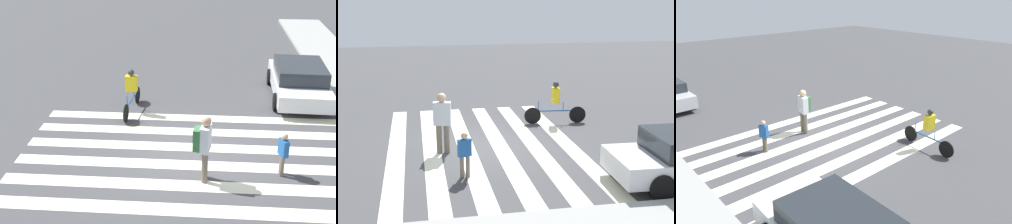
% 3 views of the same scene
% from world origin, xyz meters
% --- Properties ---
extents(ground_plane, '(60.00, 60.00, 0.00)m').
position_xyz_m(ground_plane, '(0.00, 0.00, 0.00)').
color(ground_plane, '#444447').
extents(crosswalk_stripes, '(5.88, 10.00, 0.01)m').
position_xyz_m(crosswalk_stripes, '(-0.00, 0.00, 0.00)').
color(crosswalk_stripes, '#F2EDCC').
rests_on(crosswalk_stripes, ground_plane).
extents(pedestrian_child_with_backpack, '(0.55, 0.49, 1.86)m').
position_xyz_m(pedestrian_child_with_backpack, '(1.28, 0.35, 1.09)').
color(pedestrian_child_with_backpack, '#6B6051').
rests_on(pedestrian_child_with_backpack, ground_plane).
extents(pedestrian_adult_blue_shirt, '(0.37, 0.26, 1.23)m').
position_xyz_m(pedestrian_adult_blue_shirt, '(0.84, 2.47, 0.70)').
color(pedestrian_adult_blue_shirt, '#6B6051').
rests_on(pedestrian_adult_blue_shirt, ground_plane).
extents(cyclist_mid_street, '(2.30, 0.42, 1.58)m').
position_xyz_m(cyclist_mid_street, '(-3.04, -2.17, 0.86)').
color(cyclist_mid_street, black).
rests_on(cyclist_mid_street, ground_plane).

